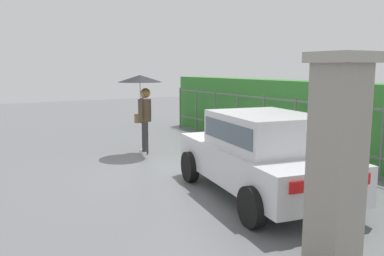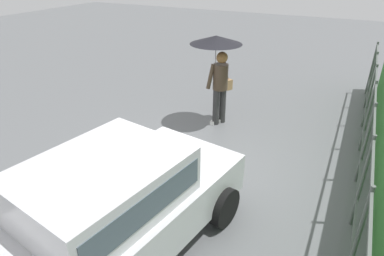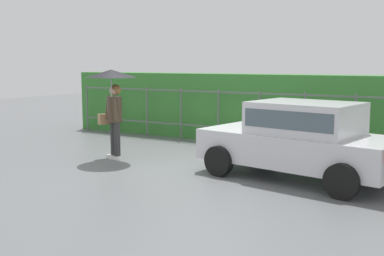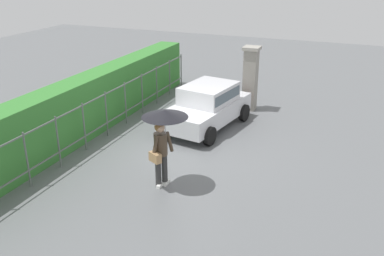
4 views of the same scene
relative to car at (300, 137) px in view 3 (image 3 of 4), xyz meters
name	(u,v)px [view 3 (image 3 of 4)]	position (x,y,z in m)	size (l,w,h in m)	color
ground_plane	(195,166)	(-2.26, -0.12, -0.80)	(40.00, 40.00, 0.00)	slate
car	(300,137)	(0.00, 0.00, 0.00)	(3.93, 2.34, 1.48)	silver
pedestrian	(112,91)	(-4.27, -0.42, 0.78)	(1.15, 1.15, 2.06)	#333333
fence_section	(259,116)	(-1.99, 2.74, 0.02)	(12.11, 0.05, 1.50)	#59605B
hedge_row	(270,109)	(-1.99, 3.48, 0.15)	(13.06, 0.90, 1.90)	#387F33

